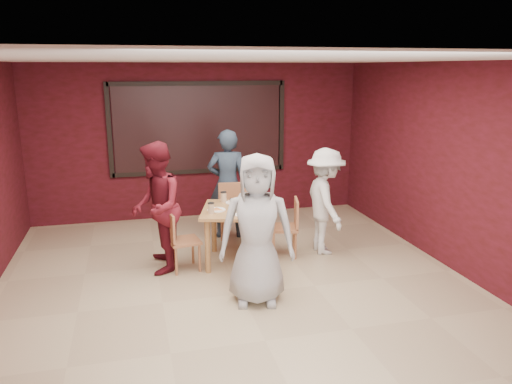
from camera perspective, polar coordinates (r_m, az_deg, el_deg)
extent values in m
plane|color=tan|center=(6.28, -1.69, -11.57)|extent=(7.00, 7.00, 0.00)
cube|color=black|center=(9.13, -6.53, 7.26)|extent=(3.00, 0.02, 1.50)
cube|color=#B47D4A|center=(7.00, -1.98, -2.08)|extent=(1.24, 1.24, 0.04)
cylinder|color=#B47D4A|center=(7.53, -4.84, -4.10)|extent=(0.07, 0.07, 0.75)
cylinder|color=#B47D4A|center=(7.49, 1.30, -4.16)|extent=(0.07, 0.07, 0.75)
cylinder|color=#B47D4A|center=(6.78, -5.55, -6.22)|extent=(0.07, 0.07, 0.75)
cylinder|color=#B47D4A|center=(6.73, 1.29, -6.30)|extent=(0.07, 0.07, 0.75)
cylinder|color=white|center=(6.69, -1.40, -2.59)|extent=(0.25, 0.25, 0.01)
cone|color=#E5AB51|center=(6.69, -1.40, -2.47)|extent=(0.23, 0.23, 0.02)
cylinder|color=beige|center=(6.62, -0.04, -2.21)|extent=(0.09, 0.09, 0.14)
cylinder|color=black|center=(6.60, -0.04, -1.58)|extent=(0.09, 0.09, 0.01)
cylinder|color=white|center=(7.29, -2.51, -1.21)|extent=(0.25, 0.25, 0.01)
cone|color=#E5AB51|center=(7.29, -2.51, -1.09)|extent=(0.23, 0.23, 0.02)
cylinder|color=beige|center=(7.34, -3.73, -0.60)|extent=(0.09, 0.09, 0.14)
cylinder|color=black|center=(7.32, -3.74, -0.02)|extent=(0.09, 0.09, 0.01)
cylinder|color=white|center=(6.93, -4.54, -2.04)|extent=(0.25, 0.25, 0.01)
cone|color=#E5AB51|center=(6.93, -4.54, -1.92)|extent=(0.23, 0.23, 0.02)
cylinder|color=beige|center=(6.77, -5.16, -1.89)|extent=(0.09, 0.09, 0.14)
cylinder|color=black|center=(6.75, -5.17, -1.27)|extent=(0.09, 0.09, 0.01)
cylinder|color=white|center=(7.06, 0.54, -1.70)|extent=(0.25, 0.25, 0.01)
cone|color=#E5AB51|center=(7.06, 0.54, -1.58)|extent=(0.23, 0.23, 0.02)
cylinder|color=beige|center=(7.20, 1.00, -0.87)|extent=(0.09, 0.09, 0.14)
cylinder|color=black|center=(7.18, 1.01, -0.28)|extent=(0.09, 0.09, 0.01)
cylinder|color=silver|center=(6.97, -1.25, -1.55)|extent=(0.06, 0.06, 0.10)
cylinder|color=silver|center=(6.91, -1.66, -1.75)|extent=(0.05, 0.05, 0.08)
cylinder|color=#A3360B|center=(6.91, -2.57, -1.50)|extent=(0.07, 0.07, 0.15)
cube|color=black|center=(7.06, -2.45, -1.26)|extent=(0.15, 0.10, 0.12)
cube|color=#A66A40|center=(6.44, 0.10, -7.01)|extent=(0.42, 0.42, 0.04)
cylinder|color=#A66A40|center=(6.69, 1.23, -8.12)|extent=(0.03, 0.03, 0.38)
cylinder|color=#A66A40|center=(6.64, -1.50, -8.29)|extent=(0.03, 0.03, 0.38)
cylinder|color=#A66A40|center=(6.40, 1.76, -9.18)|extent=(0.03, 0.03, 0.38)
cylinder|color=#A66A40|center=(6.35, -1.09, -9.37)|extent=(0.03, 0.03, 0.38)
cube|color=#A66A40|center=(6.20, 0.37, -5.65)|extent=(0.39, 0.07, 0.37)
cube|color=#A66A40|center=(7.79, -2.43, -2.70)|extent=(0.49, 0.49, 0.04)
cylinder|color=#A66A40|center=(7.67, -3.62, -4.92)|extent=(0.04, 0.04, 0.45)
cylinder|color=#A66A40|center=(7.72, -0.86, -4.78)|extent=(0.04, 0.04, 0.45)
cylinder|color=#A66A40|center=(8.02, -3.91, -4.07)|extent=(0.04, 0.04, 0.45)
cylinder|color=#A66A40|center=(8.07, -1.27, -3.93)|extent=(0.04, 0.04, 0.45)
cube|color=#A66A40|center=(7.92, -2.65, -0.45)|extent=(0.46, 0.07, 0.44)
cube|color=#A66A40|center=(6.91, -8.20, -5.56)|extent=(0.46, 0.46, 0.04)
cylinder|color=#A66A40|center=(6.88, -6.46, -7.52)|extent=(0.03, 0.03, 0.39)
cylinder|color=#A66A40|center=(7.17, -7.23, -6.62)|extent=(0.03, 0.03, 0.39)
cylinder|color=#A66A40|center=(6.80, -9.11, -7.87)|extent=(0.03, 0.03, 0.39)
cylinder|color=#A66A40|center=(7.10, -9.77, -6.95)|extent=(0.03, 0.03, 0.39)
cube|color=#A66A40|center=(6.80, -9.75, -3.92)|extent=(0.10, 0.40, 0.38)
cube|color=#A66A40|center=(7.36, 3.14, -4.11)|extent=(0.50, 0.50, 0.04)
cylinder|color=#A66A40|center=(7.58, 1.78, -5.32)|extent=(0.04, 0.04, 0.40)
cylinder|color=#A66A40|center=(7.27, 1.88, -6.19)|extent=(0.04, 0.04, 0.40)
cylinder|color=#A66A40|center=(7.60, 4.31, -5.30)|extent=(0.04, 0.04, 0.40)
cylinder|color=#A66A40|center=(7.29, 4.52, -6.17)|extent=(0.04, 0.04, 0.40)
cube|color=#A66A40|center=(7.30, 4.64, -2.34)|extent=(0.13, 0.41, 0.39)
imported|color=#A9A9A9|center=(5.78, 0.10, -4.35)|extent=(0.98, 0.75, 1.79)
imported|color=#2A394B|center=(8.07, -3.28, 0.93)|extent=(0.71, 0.53, 1.77)
imported|color=maroon|center=(6.82, -11.33, -1.78)|extent=(0.74, 0.91, 1.78)
imported|color=silver|center=(7.44, 7.92, -1.07)|extent=(0.62, 1.04, 1.58)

